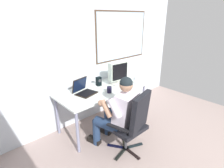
# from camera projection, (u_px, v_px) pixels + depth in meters

# --- Properties ---
(wall_rear) EXTENTS (4.70, 0.08, 2.78)m
(wall_rear) POSITION_uv_depth(u_px,v_px,m) (97.00, 48.00, 3.45)
(wall_rear) COLOR silver
(wall_rear) RESTS_ON ground
(desk) EXTENTS (1.69, 0.78, 0.75)m
(desk) POSITION_uv_depth(u_px,v_px,m) (103.00, 92.00, 3.26)
(desk) COLOR gray
(desk) RESTS_ON ground
(office_chair) EXTENTS (0.64, 0.58, 1.00)m
(office_chair) POSITION_uv_depth(u_px,v_px,m) (133.00, 121.00, 2.59)
(office_chair) COLOR black
(office_chair) RESTS_ON ground
(person_seated) EXTENTS (0.62, 0.82, 1.20)m
(person_seated) POSITION_uv_depth(u_px,v_px,m) (118.00, 112.00, 2.70)
(person_seated) COLOR navy
(person_seated) RESTS_ON ground
(crt_monitor) EXTENTS (0.40, 0.25, 0.43)m
(crt_monitor) POSITION_uv_depth(u_px,v_px,m) (118.00, 72.00, 3.39)
(crt_monitor) COLOR beige
(crt_monitor) RESTS_ON desk
(laptop) EXTENTS (0.38, 0.38, 0.25)m
(laptop) POSITION_uv_depth(u_px,v_px,m) (83.00, 89.00, 3.02)
(laptop) COLOR black
(laptop) RESTS_ON desk
(wine_glass) EXTENTS (0.07, 0.07, 0.13)m
(wine_glass) POSITION_uv_depth(u_px,v_px,m) (135.00, 79.00, 3.45)
(wine_glass) COLOR silver
(wine_glass) RESTS_ON desk
(desk_speaker) EXTENTS (0.09, 0.09, 0.17)m
(desk_speaker) POSITION_uv_depth(u_px,v_px,m) (99.00, 81.00, 3.35)
(desk_speaker) COLOR black
(desk_speaker) RESTS_ON desk
(coffee_mug) EXTENTS (0.08, 0.08, 0.11)m
(coffee_mug) POSITION_uv_depth(u_px,v_px,m) (109.00, 90.00, 3.05)
(coffee_mug) COLOR black
(coffee_mug) RESTS_ON desk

